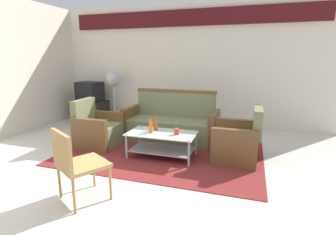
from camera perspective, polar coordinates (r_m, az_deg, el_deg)
The scene contains 14 objects.
ground_plane at distance 3.69m, azimuth -7.17°, elevation -12.50°, with size 14.00×14.00×0.00m, color beige.
wall_back at distance 6.22m, azimuth 4.60°, elevation 12.03°, with size 6.52×0.19×2.80m.
rug at distance 4.45m, azimuth -1.22°, elevation -7.72°, with size 3.28×2.24×0.01m, color maroon.
couch at distance 5.03m, azimuth 0.78°, elevation -1.54°, with size 1.81×0.77×0.96m.
armchair_left at distance 4.85m, azimuth -15.29°, elevation -2.91°, with size 0.72×0.78×0.85m.
armchair_right at distance 4.19m, azimuth 15.18°, elevation -5.43°, with size 0.70×0.76×0.85m.
coffee_table at distance 4.18m, azimuth -1.35°, elevation -5.26°, with size 1.10×0.60×0.40m.
bottle_brown at distance 4.26m, azimuth -2.76°, elevation -1.65°, with size 0.07×0.07×0.24m.
bottle_orange at distance 4.12m, azimuth -3.86°, elevation -2.16°, with size 0.06×0.06×0.25m.
cup at distance 4.04m, azimuth 1.95°, elevation -3.11°, with size 0.08×0.08×0.10m, color red.
tv_stand at distance 6.90m, azimuth -16.72°, elevation 1.45°, with size 0.80×0.50×0.52m, color black.
television at distance 6.82m, azimuth -16.98°, elevation 5.57°, with size 0.67×0.55×0.48m.
pedestal_fan at distance 6.48m, azimuth -12.04°, elevation 7.73°, with size 0.36×0.36×1.27m.
wicker_chair at distance 3.02m, azimuth -19.99°, elevation -8.95°, with size 0.66×0.66×0.84m.
Camera 1 is at (1.44, -3.00, 1.59)m, focal length 27.44 mm.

